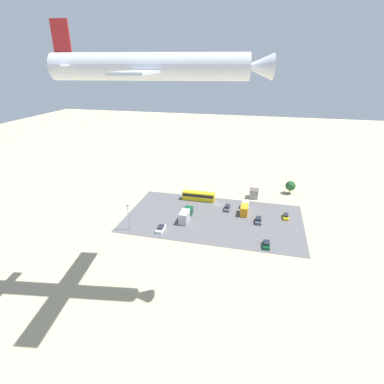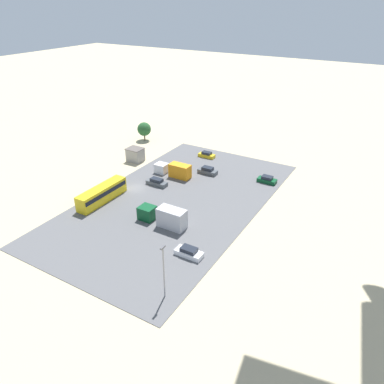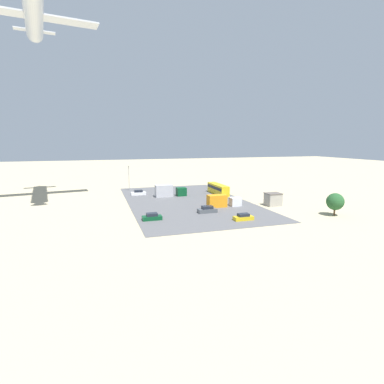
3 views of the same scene
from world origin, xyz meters
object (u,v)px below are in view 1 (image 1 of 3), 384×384
(parked_truck_0, at_px, (244,209))
(parked_truck_1, at_px, (186,215))
(parked_car_2, at_px, (258,220))
(bus, at_px, (199,196))
(parked_car_0, at_px, (161,229))
(shed_building, at_px, (254,194))
(parked_car_4, at_px, (266,244))
(parked_car_3, at_px, (227,208))
(parked_car_1, at_px, (286,216))
(airplane, at_px, (160,67))

(parked_truck_0, xyz_separation_m, parked_truck_1, (18.03, 9.60, 0.22))
(parked_car_2, height_order, parked_truck_1, parked_truck_1)
(bus, relative_size, parked_car_0, 2.63)
(shed_building, height_order, parked_car_4, shed_building)
(bus, xyz_separation_m, parked_car_3, (-11.30, 5.18, -1.05))
(parked_car_4, bearing_deg, parked_truck_1, -20.66)
(shed_building, xyz_separation_m, parked_car_1, (-10.97, 14.10, -0.99))
(bus, bearing_deg, parked_car_2, 61.84)
(parked_car_2, relative_size, parked_car_4, 1.09)
(parked_truck_0, distance_m, airplane, 62.65)
(parked_car_2, xyz_separation_m, parked_car_4, (-2.61, 13.40, -0.05))
(parked_car_0, distance_m, parked_truck_1, 10.10)
(parked_car_1, relative_size, parked_truck_0, 0.48)
(bus, relative_size, parked_truck_0, 1.35)
(parked_car_2, distance_m, parked_truck_0, 7.65)
(parked_car_1, bearing_deg, airplane, 56.67)
(bus, xyz_separation_m, parked_car_1, (-30.63, 6.91, -1.10))
(bus, bearing_deg, parked_car_3, 65.37)
(bus, height_order, parked_truck_0, bus)
(parked_car_3, height_order, parked_car_4, parked_car_3)
(parked_car_2, xyz_separation_m, parked_truck_1, (22.92, 3.77, 0.96))
(bus, height_order, parked_car_1, bus)
(bus, distance_m, parked_car_2, 25.06)
(parked_car_0, height_order, parked_truck_0, parked_truck_0)
(parked_truck_0, bearing_deg, parked_car_0, -142.69)
(parked_truck_0, bearing_deg, parked_car_4, -68.68)
(parked_car_3, xyz_separation_m, parked_truck_1, (12.15, 10.41, 0.99))
(bus, distance_m, parked_car_1, 31.41)
(parked_truck_1, bearing_deg, parked_car_3, 40.59)
(shed_building, bearing_deg, parked_truck_0, 79.37)
(parked_car_1, xyz_separation_m, parked_car_2, (8.55, 4.91, 0.08))
(parked_car_1, distance_m, parked_car_4, 19.25)
(parked_car_1, distance_m, airplane, 66.83)
(parked_car_0, bearing_deg, parked_car_3, 46.69)
(parked_truck_0, bearing_deg, bus, 160.80)
(parked_car_0, bearing_deg, parked_car_4, -2.31)
(shed_building, relative_size, parked_car_2, 0.88)
(parked_truck_0, bearing_deg, parked_car_1, -3.93)
(parked_car_1, distance_m, parked_car_3, 19.40)
(parked_car_1, relative_size, parked_truck_1, 0.45)
(shed_building, xyz_separation_m, parked_truck_0, (2.47, 13.17, -0.17))
(bus, relative_size, parked_car_4, 2.91)
(shed_building, xyz_separation_m, parked_car_3, (8.35, 12.37, -0.94))
(airplane, bearing_deg, parked_truck_0, 153.44)
(parked_car_1, relative_size, airplane, 0.12)
(bus, distance_m, parked_car_3, 12.48)
(parked_truck_0, bearing_deg, shed_building, 79.37)
(parked_car_1, distance_m, parked_truck_0, 13.50)
(parked_truck_1, bearing_deg, parked_car_1, 15.42)
(parked_car_4, height_order, parked_truck_0, parked_truck_0)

